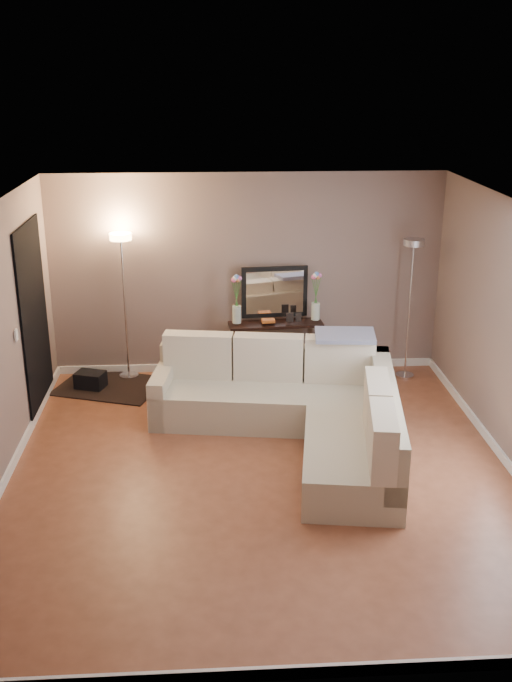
{
  "coord_description": "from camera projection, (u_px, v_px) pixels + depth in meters",
  "views": [
    {
      "loc": [
        -0.46,
        -6.67,
        3.8
      ],
      "look_at": [
        0.0,
        0.8,
        1.1
      ],
      "focal_mm": 40.0,
      "sensor_mm": 36.0,
      "label": 1
    }
  ],
  "objects": [
    {
      "name": "switch_plate",
      "position": [
        16.0,
        335.0,
        7.83
      ],
      "size": [
        0.02,
        0.08,
        0.12
      ],
      "primitive_type": "cube",
      "color": "white",
      "rests_on": "ground"
    },
    {
      "name": "doorway",
      "position": [
        35.0,
        319.0,
        8.66
      ],
      "size": [
        0.02,
        1.2,
        2.2
      ],
      "primitive_type": "cube",
      "color": "black",
      "rests_on": "ground"
    },
    {
      "name": "floor_lamp_unlit",
      "position": [
        411.0,
        281.0,
        9.48
      ],
      "size": [
        0.3,
        0.3,
        1.82
      ],
      "color": "silver",
      "rests_on": "floor"
    },
    {
      "name": "leaning_mirror",
      "position": [
        275.0,
        292.0,
        9.68
      ],
      "size": [
        0.85,
        0.1,
        0.66
      ],
      "color": "black",
      "rests_on": "console_table"
    },
    {
      "name": "baseboard_back",
      "position": [
        247.0,
        366.0,
        10.13
      ],
      "size": [
        5.0,
        0.03,
        0.1
      ],
      "primitive_type": "cube",
      "color": "white",
      "rests_on": "ground"
    },
    {
      "name": "console_table",
      "position": [
        270.0,
        347.0,
        9.77
      ],
      "size": [
        1.22,
        0.41,
        0.74
      ],
      "color": "black",
      "rests_on": "floor"
    },
    {
      "name": "black_bag",
      "position": [
        91.0,
        381.0,
        9.52
      ],
      "size": [
        0.41,
        0.35,
        0.23
      ],
      "primitive_type": "cube",
      "rotation": [
        0.0,
        0.0,
        -0.33
      ],
      "color": "black",
      "rests_on": "charcoal_rug"
    },
    {
      "name": "floor_lamp_lit",
      "position": [
        123.0,
        277.0,
        9.45
      ],
      "size": [
        0.34,
        0.34,
        1.9
      ],
      "color": "silver",
      "rests_on": "floor"
    },
    {
      "name": "floor",
      "position": [
        261.0,
        472.0,
        7.58
      ],
      "size": [
        5.0,
        5.5,
        0.01
      ],
      "primitive_type": "cube",
      "color": "brown",
      "rests_on": "ground"
    },
    {
      "name": "ceiling",
      "position": [
        262.0,
        211.0,
        6.7
      ],
      "size": [
        5.0,
        5.5,
        0.01
      ],
      "primitive_type": "cube",
      "color": "white",
      "rests_on": "ground"
    },
    {
      "name": "baseboard_left",
      "position": [
        8.0,
        475.0,
        7.42
      ],
      "size": [
        0.03,
        5.5,
        0.1
      ],
      "primitive_type": "cube",
      "color": "white",
      "rests_on": "ground"
    },
    {
      "name": "flower_vase_right",
      "position": [
        316.0,
        299.0,
        9.63
      ],
      "size": [
        0.14,
        0.12,
        0.63
      ],
      "color": "silver",
      "rests_on": "console_table"
    },
    {
      "name": "charcoal_rug",
      "position": [
        110.0,
        386.0,
        9.6
      ],
      "size": [
        1.47,
        1.28,
        0.02
      ],
      "primitive_type": "cube",
      "rotation": [
        0.0,
        0.0,
        -0.33
      ],
      "color": "black",
      "rests_on": "floor"
    },
    {
      "name": "throw_blanket",
      "position": [
        345.0,
        335.0,
        8.56
      ],
      "size": [
        0.71,
        0.45,
        0.09
      ],
      "primitive_type": "cube",
      "rotation": [
        0.1,
        0.0,
        -0.1
      ],
      "color": "gray",
      "rests_on": "sectional_sofa"
    },
    {
      "name": "baseboard_front",
      "position": [
        289.0,
        672.0,
        5.0
      ],
      "size": [
        5.0,
        0.03,
        0.1
      ],
      "primitive_type": "cube",
      "color": "white",
      "rests_on": "ground"
    },
    {
      "name": "wall_back",
      "position": [
        247.0,
        275.0,
        9.73
      ],
      "size": [
        5.0,
        0.02,
        2.6
      ],
      "primitive_type": "cube",
      "color": "gray",
      "rests_on": "ground"
    },
    {
      "name": "wall_front",
      "position": [
        292.0,
        510.0,
        4.55
      ],
      "size": [
        5.0,
        0.02,
        2.6
      ],
      "primitive_type": "cube",
      "color": "gray",
      "rests_on": "ground"
    },
    {
      "name": "table_decor",
      "position": [
        277.0,
        320.0,
        9.61
      ],
      "size": [
        0.51,
        0.12,
        0.12
      ],
      "color": "orange",
      "rests_on": "console_table"
    },
    {
      "name": "baseboard_right",
      "position": [
        505.0,
        460.0,
        7.71
      ],
      "size": [
        0.03,
        5.5,
        0.1
      ],
      "primitive_type": "cube",
      "color": "white",
      "rests_on": "ground"
    },
    {
      "name": "sectional_sofa",
      "position": [
        301.0,
        407.0,
        8.19
      ],
      "size": [
        2.76,
        2.9,
        0.94
      ],
      "color": "#BDB399",
      "rests_on": "floor"
    },
    {
      "name": "flower_vase_left",
      "position": [
        237.0,
        303.0,
        9.5
      ],
      "size": [
        0.14,
        0.12,
        0.63
      ],
      "color": "silver",
      "rests_on": "console_table"
    }
  ]
}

